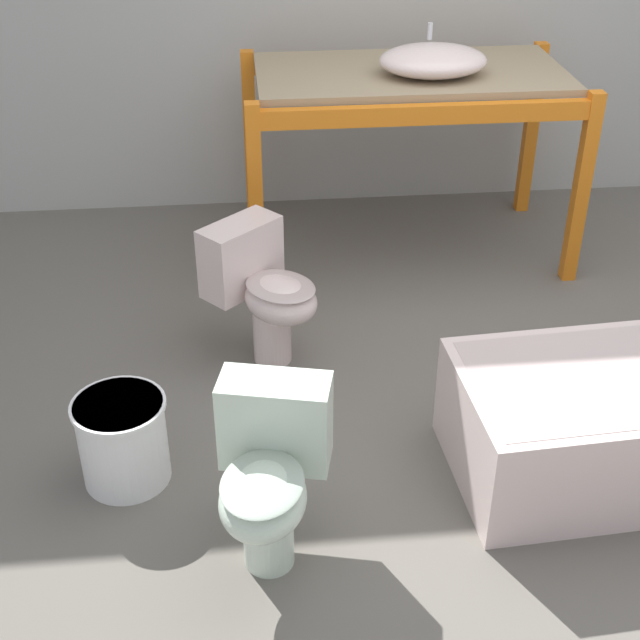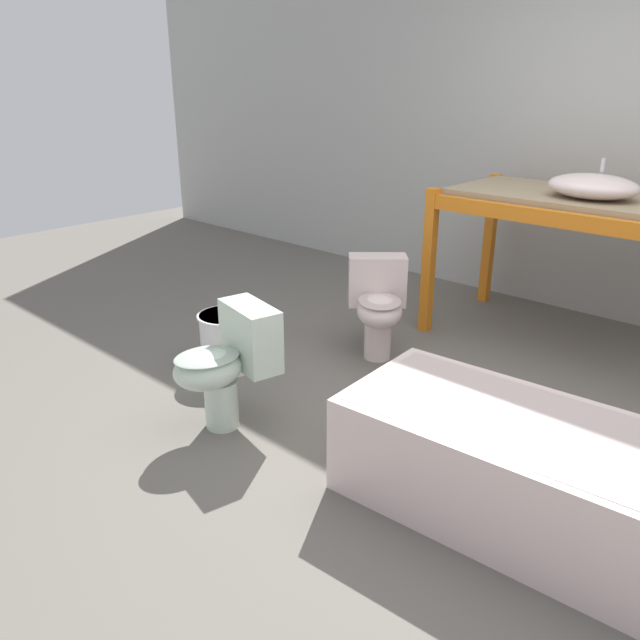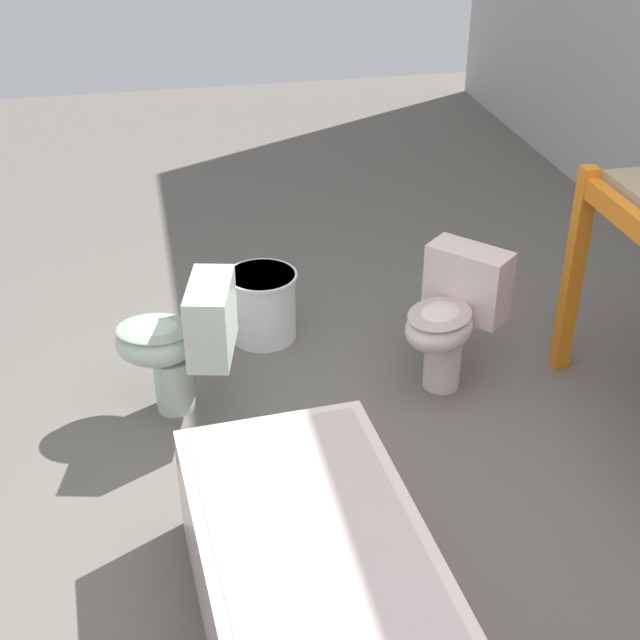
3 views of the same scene
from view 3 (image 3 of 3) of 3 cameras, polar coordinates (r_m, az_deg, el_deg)
The scene contains 5 objects.
ground_plane at distance 3.36m, azimuth 9.07°, elevation -14.11°, with size 12.00×12.00×0.00m, color #666059.
bathtub_main at distance 2.75m, azimuth 0.69°, elevation -19.01°, with size 1.65×0.78×0.44m.
toilet_near at distance 3.81m, azimuth -8.86°, elevation -1.16°, with size 0.43×0.56×0.62m.
toilet_far at distance 3.99m, azimuth 8.43°, elevation 0.47°, with size 0.58×0.59×0.62m.
bucket_white at distance 4.38m, azimuth -3.70°, elevation 1.02°, with size 0.35×0.35×0.35m.
Camera 3 is at (2.19, -0.98, 2.35)m, focal length 50.00 mm.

